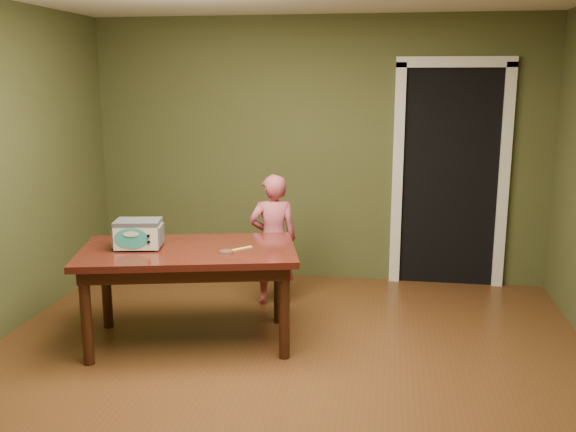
# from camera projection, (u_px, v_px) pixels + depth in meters

# --- Properties ---
(floor) EXTENTS (5.00, 5.00, 0.00)m
(floor) POSITION_uv_depth(u_px,v_px,m) (271.00, 389.00, 4.22)
(floor) COLOR #5B301A
(floor) RESTS_ON ground
(room_shell) EXTENTS (4.52, 5.02, 2.61)m
(room_shell) POSITION_uv_depth(u_px,v_px,m) (270.00, 128.00, 3.86)
(room_shell) COLOR #464E29
(room_shell) RESTS_ON ground
(doorway) EXTENTS (1.10, 0.66, 2.25)m
(doorway) POSITION_uv_depth(u_px,v_px,m) (447.00, 174.00, 6.48)
(doorway) COLOR black
(doorway) RESTS_ON ground
(dining_table) EXTENTS (1.76, 1.25, 0.75)m
(dining_table) POSITION_uv_depth(u_px,v_px,m) (189.00, 261.00, 4.84)
(dining_table) COLOR #38140C
(dining_table) RESTS_ON floor
(toy_oven) EXTENTS (0.39, 0.30, 0.22)m
(toy_oven) POSITION_uv_depth(u_px,v_px,m) (138.00, 233.00, 4.79)
(toy_oven) COLOR #4C4F54
(toy_oven) RESTS_ON dining_table
(baking_pan) EXTENTS (0.10, 0.10, 0.02)m
(baking_pan) POSITION_uv_depth(u_px,v_px,m) (227.00, 252.00, 4.67)
(baking_pan) COLOR silver
(baking_pan) RESTS_ON dining_table
(spatula) EXTENTS (0.14, 0.15, 0.01)m
(spatula) POSITION_uv_depth(u_px,v_px,m) (242.00, 249.00, 4.79)
(spatula) COLOR #E3D262
(spatula) RESTS_ON dining_table
(child) EXTENTS (0.50, 0.40, 1.18)m
(child) POSITION_uv_depth(u_px,v_px,m) (273.00, 240.00, 5.72)
(child) COLOR #C14F62
(child) RESTS_ON floor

